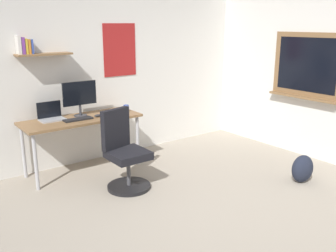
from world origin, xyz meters
The scene contains 10 objects.
ground_plane centered at (0.00, 0.00, 0.00)m, with size 5.20×5.20×0.00m, color #9E9384.
wall_back centered at (0.00, 2.45, 1.30)m, with size 5.00×0.30×2.60m.
desk centered at (-0.50, 2.07, 0.66)m, with size 1.53×0.59×0.73m.
office_chair centered at (-0.33, 1.28, 0.41)m, with size 0.52×0.54×0.95m.
laptop centered at (-0.85, 2.22, 0.78)m, with size 0.31×0.21×0.23m.
monitor_primary centered at (-0.46, 2.17, 1.00)m, with size 0.46×0.17×0.46m.
keyboard centered at (-0.58, 2.00, 0.74)m, with size 0.37×0.13×0.02m, color black.
computer_mouse centered at (-0.30, 2.00, 0.75)m, with size 0.10×0.06×0.03m, color #262628.
coffee_mug centered at (0.16, 2.05, 0.77)m, with size 0.08×0.08×0.09m, color #334CA5.
backpack centered at (1.51, 0.08, 0.17)m, with size 0.32×0.22×0.35m, color #1E2333.
Camera 1 is at (-2.46, -2.41, 1.93)m, focal length 40.33 mm.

